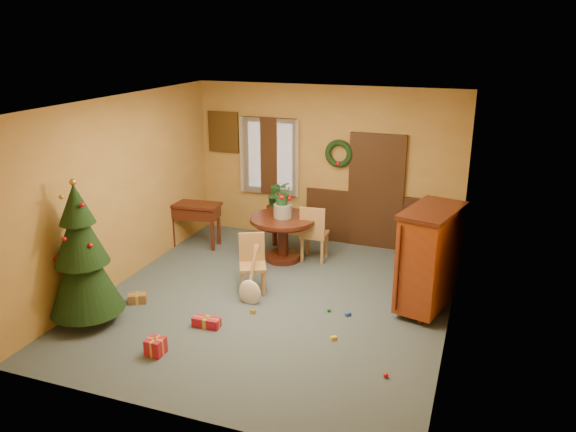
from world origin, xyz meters
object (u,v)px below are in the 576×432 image
at_px(sideboard, 429,256).
at_px(christmas_tree, 82,256).
at_px(dining_table, 283,230).
at_px(writing_desk, 195,214).
at_px(chair_near, 252,261).

bearing_deg(sideboard, christmas_tree, -155.64).
height_order(dining_table, sideboard, sideboard).
height_order(writing_desk, sideboard, sideboard).
relative_size(writing_desk, sideboard, 0.64).
relative_size(dining_table, chair_near, 1.26).
distance_m(chair_near, christmas_tree, 2.45).
distance_m(dining_table, chair_near, 1.28).
distance_m(chair_near, sideboard, 2.61).
bearing_deg(chair_near, writing_desk, 141.54).
bearing_deg(chair_near, christmas_tree, -136.05).
distance_m(dining_table, writing_desk, 1.75).
distance_m(christmas_tree, sideboard, 4.72).
bearing_deg(sideboard, dining_table, 158.59).
bearing_deg(dining_table, chair_near, -90.95).
height_order(chair_near, christmas_tree, christmas_tree).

